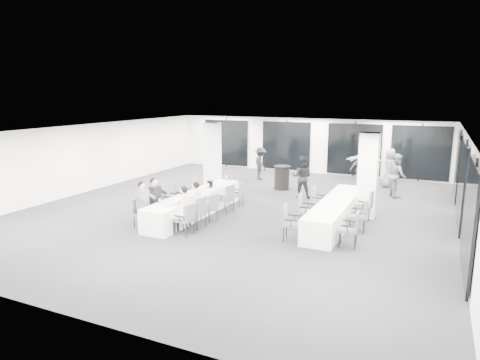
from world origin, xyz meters
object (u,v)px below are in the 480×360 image
Objects in this scene: standing_guest_f at (364,160)px; ice_bucket_far at (210,184)px; banquet_table_main at (196,204)px; ice_bucket_near at (183,195)px; chair_main_right_near at (187,217)px; chair_main_right_far at (238,193)px; chair_side_left_far at (317,198)px; standing_guest_b at (302,174)px; banquet_table_side at (336,212)px; chair_main_left_second at (153,207)px; chair_main_right_mid at (211,206)px; chair_main_right_fourth at (227,197)px; chair_side_left_mid at (304,208)px; standing_guest_g at (213,156)px; chair_main_left_mid at (169,197)px; standing_guest_h at (397,172)px; chair_side_right_far at (368,203)px; chair_main_left_far at (197,188)px; chair_side_right_near at (351,227)px; chair_main_left_fourth at (182,193)px; standing_guest_d at (361,168)px; chair_main_right_second at (198,211)px; standing_guest_c at (260,161)px; cocktail_table at (282,178)px; standing_guest_e at (389,165)px; chair_side_right_mid at (360,214)px; chair_main_left_near at (141,211)px.

standing_guest_f is 8.46× the size of ice_bucket_far.
ice_bucket_near is (0.06, -0.83, 0.50)m from banquet_table_main.
chair_main_right_near reaches higher than banquet_table_main.
ice_bucket_far reaches higher than chair_main_right_far.
standing_guest_b reaches higher than chair_side_left_far.
standing_guest_b reaches higher than banquet_table_side.
chair_main_right_mid is (1.65, 0.83, 0.00)m from chair_main_left_second.
banquet_table_side is 5.70× the size of chair_main_left_second.
chair_main_left_second is at bearing 152.27° from chair_main_right_fourth.
chair_side_left_mid is 9.70m from standing_guest_g.
chair_side_left_far reaches higher than chair_main_left_second.
standing_guest_h is (6.71, 5.98, 0.38)m from chair_main_left_mid.
chair_main_left_far is at bearing 101.66° from chair_side_right_far.
chair_main_right_far is (0.00, 2.08, -0.01)m from chair_main_right_mid.
chair_side_right_near reaches higher than chair_main_left_far.
chair_main_left_fourth is at bearing 111.32° from chair_side_right_far.
ice_bucket_near is (-4.26, -7.56, -0.01)m from standing_guest_d.
chair_main_right_far is 2.84m from standing_guest_b.
standing_guest_f is (4.21, 8.23, 0.65)m from banquet_table_main.
chair_main_right_second is 5.39m from standing_guest_b.
standing_guest_b is at bearing -9.21° from chair_main_right_second.
cocktail_table is at bearing -176.78° from standing_guest_c.
standing_guest_d is at bearing -130.26° from standing_guest_c.
chair_side_left_far is 2.31m from standing_guest_b.
chair_main_right_second is at bearing 145.18° from standing_guest_c.
chair_main_right_second is 8.55m from standing_guest_h.
chair_main_right_near is (-3.68, -2.90, 0.15)m from banquet_table_side.
chair_side_left_far is (2.35, -3.06, 0.02)m from cocktail_table.
standing_guest_e reaches higher than banquet_table_side.
chair_main_right_near is 1.46m from chair_main_right_mid.
standing_guest_c is at bearing 56.72° from standing_guest_h.
banquet_table_main is 3.69m from chair_side_left_mid.
ice_bucket_far reaches higher than chair_side_left_far.
standing_guest_f is (-1.13, 7.71, 0.47)m from chair_side_right_mid.
standing_guest_c is at bearing 7.43° from chair_main_right_far.
chair_side_left_mid reaches higher than chair_main_left_far.
chair_main_left_fourth is 4.74m from chair_side_left_far.
standing_guest_g is at bearing 43.26° from chair_side_right_mid.
chair_main_left_fourth is at bearing 40.14° from chair_main_right_near.
chair_main_left_near is at bearing 149.22° from chair_main_right_far.
chair_main_left_second is 3.52× the size of ice_bucket_near.
ice_bucket_near is at bearing 83.72° from chair_side_right_near.
banquet_table_side is at bearing -54.45° from chair_main_right_mid.
chair_side_left_far is at bearing 25.23° from chair_side_right_near.
ice_bucket_near reaches higher than chair_main_left_far.
standing_guest_e reaches higher than chair_main_right_second.
chair_main_left_second is 0.87× the size of chair_side_left_mid.
chair_main_left_far is at bearing 96.21° from standing_guest_h.
ice_bucket_near is at bearing 62.82° from standing_guest_f.
chair_main_left_mid is 4.31× the size of ice_bucket_far.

